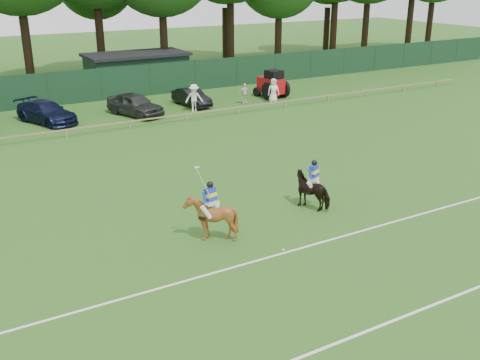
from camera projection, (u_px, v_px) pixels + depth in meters
ground at (269, 242)px, 20.78m from camera, size 160.00×160.00×0.00m
horse_dark at (313, 190)px, 23.65m from camera, size 1.48×1.96×1.51m
horse_chestnut at (211, 218)px, 20.71m from camera, size 1.77×1.90×1.76m
sedan_navy at (46, 112)px, 36.97m from camera, size 3.70×5.27×1.42m
hatch_grey at (135, 104)px, 38.84m from camera, size 3.30×4.94×1.56m
estate_black at (192, 97)px, 41.72m from camera, size 1.74×3.97×1.27m
spectator_left at (194, 98)px, 39.92m from camera, size 1.41×1.06×1.94m
spectator_mid at (244, 94)px, 42.31m from camera, size 0.96×0.50×1.56m
spectator_right at (273, 91)px, 42.69m from camera, size 1.02×0.81×1.83m
rider_dark at (314, 175)px, 23.40m from camera, size 0.90×0.58×1.41m
rider_chestnut at (211, 198)px, 20.43m from camera, size 0.97×0.51×2.05m
polo_ball at (283, 250)px, 20.10m from camera, size 0.09×0.09×0.09m
pitch_lines at (328, 285)px, 17.93m from camera, size 60.00×5.10×0.01m
pitch_rail at (114, 124)px, 35.23m from camera, size 62.10×0.10×0.50m
perimeter_fence at (75, 87)px, 42.26m from camera, size 92.08×0.08×2.50m
utility_shed at (137, 71)px, 47.41m from camera, size 8.40×4.40×3.04m
tree_row at (76, 84)px, 50.13m from camera, size 96.00×12.00×21.00m
tractor at (272, 85)px, 44.32m from camera, size 2.00×2.77×2.18m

